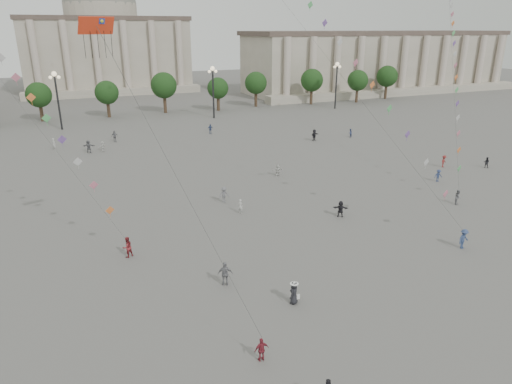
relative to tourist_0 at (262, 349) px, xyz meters
name	(u,v)px	position (x,y,z in m)	size (l,w,h in m)	color
ground	(325,312)	(5.86, 2.67, -0.75)	(360.00, 360.00, 0.00)	#585653
hall_east	(379,62)	(80.86, 96.56, 7.67)	(84.00, 26.22, 17.20)	gray
hall_central	(104,41)	(5.86, 131.89, 13.48)	(48.30, 34.30, 35.50)	gray
tree_row	(134,91)	(5.86, 80.67, 4.64)	(137.12, 5.12, 8.00)	#382B1C
lamp_post_mid_west	(56,90)	(-9.14, 72.67, 6.60)	(2.00, 0.90, 10.65)	#262628
lamp_post_mid_east	(213,83)	(20.86, 72.67, 6.60)	(2.00, 0.90, 10.65)	#262628
lamp_post_far_east	(337,77)	(50.86, 72.67, 6.60)	(2.00, 0.90, 10.65)	#262628
person_crowd_0	(210,129)	(15.51, 58.39, 0.11)	(1.01, 0.42, 1.72)	navy
person_crowd_3	(341,209)	(15.87, 16.31, 0.09)	(1.56, 0.50, 1.69)	black
person_crowd_4	(103,146)	(-3.65, 52.95, 0.03)	(1.44, 0.46, 1.56)	silver
person_crowd_6	(224,195)	(6.38, 24.70, 0.15)	(1.17, 0.67, 1.81)	slate
person_crowd_7	(278,170)	(15.91, 31.06, 0.00)	(1.40, 0.45, 1.51)	silver
person_crowd_8	(444,161)	(38.56, 25.66, 0.08)	(1.07, 0.62, 1.66)	maroon
person_crowd_9	(314,135)	(30.06, 46.24, 0.22)	(1.80, 0.57, 1.94)	black
person_crowd_10	(54,144)	(-10.53, 56.48, 0.21)	(0.70, 0.46, 1.92)	#B3B3AF
person_crowd_12	(89,146)	(-5.68, 52.86, 0.22)	(1.80, 0.57, 1.94)	#5E5F63
person_crowd_13	(240,206)	(6.90, 21.13, 0.02)	(0.56, 0.37, 1.54)	#B9B8B4
person_crowd_14	(438,176)	(33.24, 21.12, 0.03)	(1.01, 0.58, 1.56)	navy
person_crowd_15	(486,162)	(43.77, 23.21, -0.01)	(0.72, 0.56, 1.48)	black
person_crowd_16	(115,136)	(-1.17, 58.59, 0.19)	(1.10, 0.46, 1.88)	slate
person_crowd_19	(350,133)	(37.17, 46.13, 0.00)	(0.73, 0.57, 1.50)	navy
tourist_0	(262,349)	(0.00, 0.00, 0.00)	(0.88, 0.37, 1.50)	maroon
tourist_3	(225,274)	(0.81, 8.53, 0.20)	(1.11, 0.46, 1.89)	slate
kite_flyer_0	(127,247)	(-5.20, 15.94, 0.14)	(0.87, 0.68, 1.79)	maroon
kite_flyer_1	(464,239)	(21.76, 6.16, 0.14)	(1.16, 0.66, 1.79)	navy
kite_flyer_2	(458,197)	(29.49, 14.31, 0.06)	(0.79, 0.62, 1.63)	slate
hat_person	(294,292)	(4.39, 4.42, 0.12)	(0.97, 0.90, 1.69)	black
dragon_kite	(99,41)	(-6.03, 11.00, 16.57)	(4.19, 6.16, 20.87)	red
kite_train_east	(452,23)	(42.03, 31.06, 17.94)	(23.90, 31.15, 50.74)	#3F3F3F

